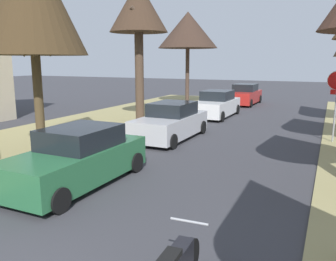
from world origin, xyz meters
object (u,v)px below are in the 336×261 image
at_px(street_tree_left_far, 188,30).
at_px(parked_sedan_green, 78,159).
at_px(parked_sedan_silver, 171,122).
at_px(parked_sedan_white, 216,105).
at_px(street_tree_left_mid_b, 138,10).
at_px(parked_sedan_red, 245,95).

distance_m(street_tree_left_far, parked_sedan_green, 18.70).
distance_m(parked_sedan_green, parked_sedan_silver, 6.35).
distance_m(parked_sedan_green, parked_sedan_white, 13.14).
relative_size(street_tree_left_far, parked_sedan_green, 1.54).
distance_m(street_tree_left_far, parked_sedan_silver, 12.84).
bearing_deg(parked_sedan_green, parked_sedan_white, 90.58).
xyz_separation_m(street_tree_left_mid_b, street_tree_left_far, (-0.46, 8.17, -0.43)).
bearing_deg(parked_sedan_silver, street_tree_left_far, 108.37).
height_order(street_tree_left_far, parked_sedan_red, street_tree_left_far).
bearing_deg(parked_sedan_silver, parked_sedan_red, 89.58).
bearing_deg(parked_sedan_white, parked_sedan_silver, -89.65).
bearing_deg(parked_sedan_green, street_tree_left_mid_b, 109.61).
distance_m(parked_sedan_silver, parked_sedan_white, 6.78).
bearing_deg(street_tree_left_far, parked_sedan_green, -77.72).
distance_m(street_tree_left_mid_b, parked_sedan_red, 12.27).
xyz_separation_m(parked_sedan_green, parked_sedan_white, (-0.13, 13.13, 0.00)).
distance_m(street_tree_left_mid_b, parked_sedan_green, 11.36).
height_order(street_tree_left_mid_b, parked_sedan_white, street_tree_left_mid_b).
bearing_deg(street_tree_left_mid_b, parked_sedan_silver, -43.60).
bearing_deg(parked_sedan_white, street_tree_left_far, 129.40).
height_order(street_tree_left_far, parked_sedan_green, street_tree_left_far).
relative_size(parked_sedan_green, parked_sedan_silver, 1.00).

